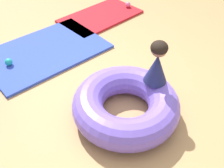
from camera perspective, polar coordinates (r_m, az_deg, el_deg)
ground_plane at (r=3.07m, az=2.98°, el=-5.09°), size 8.00×8.00×0.00m
gym_mat_far_left at (r=4.04m, az=-14.40°, el=7.01°), size 1.86×1.38×0.04m
gym_mat_near_left at (r=4.88m, az=-2.52°, el=14.57°), size 1.49×0.95×0.04m
inflatable_cushion at (r=2.86m, az=3.03°, el=-4.51°), size 1.18×1.18×0.34m
child_in_navy at (r=2.78m, az=9.87°, el=4.62°), size 0.36×0.36×0.50m
play_ball_pink at (r=5.17m, az=3.50°, el=16.97°), size 0.10×0.10×0.10m
play_ball_teal at (r=3.85m, az=-21.67°, el=4.49°), size 0.10×0.10×0.10m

